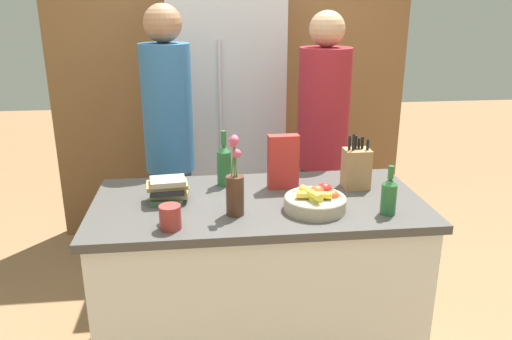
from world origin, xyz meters
TOP-DOWN VIEW (x-y plane):
  - kitchen_island at (0.00, 0.00)m, footprint 1.58×0.78m
  - back_wall_wood at (0.00, 1.75)m, footprint 2.78×0.12m
  - refrigerator at (-0.07, 1.39)m, footprint 0.78×0.62m
  - fruit_bowl at (0.25, -0.15)m, footprint 0.28×0.28m
  - knife_block at (0.52, 0.12)m, footprint 0.13×0.11m
  - flower_vase at (-0.12, -0.16)m, footprint 0.08×0.08m
  - cereal_box at (0.14, 0.15)m, footprint 0.16×0.07m
  - coffee_mug at (-0.41, -0.27)m, footprint 0.09×0.13m
  - book_stack at (-0.43, 0.03)m, footprint 0.20×0.15m
  - bottle_oil at (-0.15, 0.23)m, footprint 0.07×0.07m
  - bottle_vinegar at (0.56, -0.23)m, footprint 0.07×0.07m
  - person_at_sink at (-0.45, 0.67)m, footprint 0.29×0.29m
  - person_in_blue at (0.48, 0.70)m, footprint 0.31×0.31m

SIDE VIEW (x-z plane):
  - kitchen_island at x=0.00m, z-range 0.00..0.93m
  - fruit_bowl at x=0.25m, z-range 0.92..1.02m
  - refrigerator at x=-0.07m, z-range 0.00..1.94m
  - coffee_mug at x=-0.41m, z-range 0.93..1.03m
  - book_stack at x=-0.43m, z-range 0.93..1.04m
  - bottle_vinegar at x=0.56m, z-range 0.90..1.13m
  - person_in_blue at x=0.48m, z-range 0.13..1.92m
  - knife_block at x=0.52m, z-range 0.89..1.18m
  - bottle_oil at x=-0.15m, z-range 0.90..1.19m
  - flower_vase at x=-0.12m, z-range 0.87..1.24m
  - person_at_sink at x=-0.45m, z-range 0.14..1.97m
  - cereal_box at x=0.14m, z-range 0.93..1.20m
  - back_wall_wood at x=0.00m, z-range 0.00..2.60m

